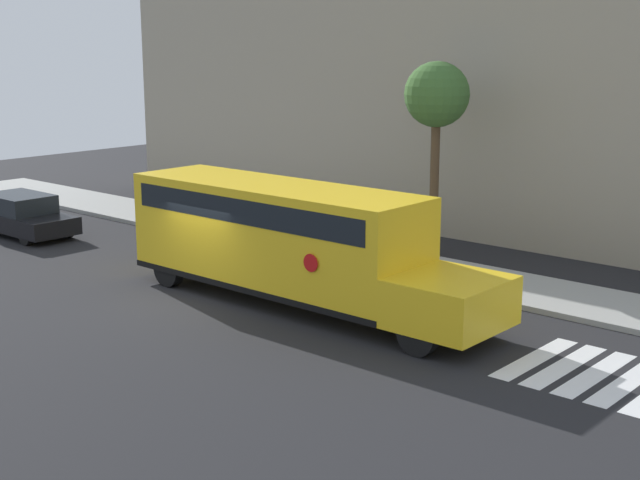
# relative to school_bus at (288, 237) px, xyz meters

# --- Properties ---
(ground_plane) EXTENTS (60.00, 60.00, 0.00)m
(ground_plane) POSITION_rel_school_bus_xyz_m (-2.09, -1.53, -1.79)
(ground_plane) COLOR black
(sidewalk_strip) EXTENTS (44.00, 3.00, 0.15)m
(sidewalk_strip) POSITION_rel_school_bus_xyz_m (-2.09, 4.97, -1.71)
(sidewalk_strip) COLOR #9E9E99
(sidewalk_strip) RESTS_ON ground
(building_backdrop) EXTENTS (32.00, 4.00, 11.92)m
(building_backdrop) POSITION_rel_school_bus_xyz_m (-2.09, 11.47, 4.18)
(building_backdrop) COLOR #9E937F
(building_backdrop) RESTS_ON ground
(crosswalk_stripes) EXTENTS (4.00, 3.20, 0.01)m
(crosswalk_stripes) POSITION_rel_school_bus_xyz_m (8.79, 0.47, -1.78)
(crosswalk_stripes) COLOR white
(crosswalk_stripes) RESTS_ON ground
(school_bus) EXTENTS (11.08, 2.57, 3.14)m
(school_bus) POSITION_rel_school_bus_xyz_m (0.00, 0.00, 0.00)
(school_bus) COLOR yellow
(school_bus) RESTS_ON ground
(parked_car) EXTENTS (4.41, 1.86, 1.46)m
(parked_car) POSITION_rel_school_bus_xyz_m (-12.85, -0.19, -1.06)
(parked_car) COLOR black
(parked_car) RESTS_ON ground
(tree_near_sidewalk) EXTENTS (2.07, 2.07, 6.21)m
(tree_near_sidewalk) POSITION_rel_school_bus_xyz_m (-0.19, 7.07, 3.27)
(tree_near_sidewalk) COLOR brown
(tree_near_sidewalk) RESTS_ON ground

